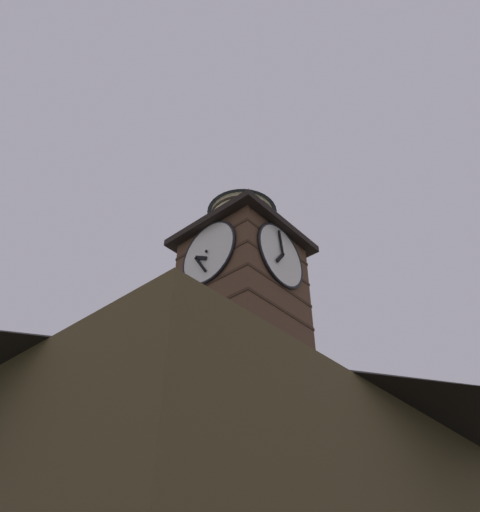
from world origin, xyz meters
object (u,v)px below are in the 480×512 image
Objects in this scene: flying_bird_low at (243,245)px; moon at (41,492)px; clock_tower at (242,278)px; flying_bird_high at (239,212)px; pine_tree_behind at (91,509)px.

moon is at bearing -108.65° from flying_bird_low.
flying_bird_high is at bearing -137.16° from clock_tower.
moon is at bearing -110.17° from flying_bird_high.
flying_bird_high reaches higher than flying_bird_low.
pine_tree_behind is 5.97× the size of moon.
flying_bird_low is (-4.45, -3.79, 6.00)m from clock_tower.
pine_tree_behind is at bearing 64.10° from moon.
clock_tower is 3.74× the size of moon.
flying_bird_high is at bearing 36.01° from flying_bird_low.
clock_tower is at bearing 42.84° from flying_bird_high.
moon reaches higher than pine_tree_behind.
moon is 3.02× the size of flying_bird_low.
pine_tree_behind is 13.86m from flying_bird_high.
moon is 3.04× the size of flying_bird_high.
moon is (-18.18, -44.49, 1.33)m from clock_tower.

